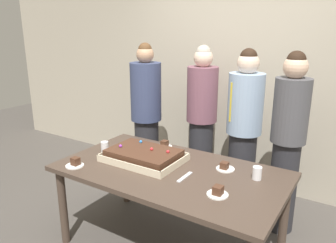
{
  "coord_description": "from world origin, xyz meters",
  "views": [
    {
      "loc": [
        1.3,
        -2.07,
        1.86
      ],
      "look_at": [
        -0.12,
        0.15,
        1.1
      ],
      "focal_mm": 34.87,
      "sensor_mm": 36.0,
      "label": 1
    }
  ],
  "objects_px": {
    "person_serving_front": "(202,119)",
    "person_green_shirt_behind": "(288,141)",
    "party_table": "(170,178)",
    "plated_slice_near_left": "(218,192)",
    "drink_cup_nearest": "(257,173)",
    "drink_cup_middle": "(105,147)",
    "person_far_right_suit": "(146,116)",
    "plated_slice_near_right": "(75,163)",
    "person_striped_tie_right": "(244,130)",
    "plated_slice_far_right": "(225,167)",
    "sheet_cake": "(144,155)",
    "cake_server_utensil": "(185,177)",
    "plated_slice_far_left": "(164,145)"
  },
  "relations": [
    {
      "from": "plated_slice_near_left",
      "to": "plated_slice_far_right",
      "type": "relative_size",
      "value": 1.0
    },
    {
      "from": "plated_slice_near_left",
      "to": "drink_cup_nearest",
      "type": "distance_m",
      "value": 0.42
    },
    {
      "from": "party_table",
      "to": "person_striped_tie_right",
      "type": "height_order",
      "value": "person_striped_tie_right"
    },
    {
      "from": "person_far_right_suit",
      "to": "plated_slice_far_right",
      "type": "bearing_deg",
      "value": 29.08
    },
    {
      "from": "plated_slice_far_right",
      "to": "person_serving_front",
      "type": "height_order",
      "value": "person_serving_front"
    },
    {
      "from": "person_serving_front",
      "to": "person_striped_tie_right",
      "type": "bearing_deg",
      "value": 76.09
    },
    {
      "from": "plated_slice_far_right",
      "to": "person_striped_tie_right",
      "type": "bearing_deg",
      "value": 98.82
    },
    {
      "from": "cake_server_utensil",
      "to": "person_striped_tie_right",
      "type": "bearing_deg",
      "value": 85.09
    },
    {
      "from": "cake_server_utensil",
      "to": "person_far_right_suit",
      "type": "height_order",
      "value": "person_far_right_suit"
    },
    {
      "from": "party_table",
      "to": "sheet_cake",
      "type": "height_order",
      "value": "sheet_cake"
    },
    {
      "from": "plated_slice_near_left",
      "to": "plated_slice_far_left",
      "type": "bearing_deg",
      "value": 144.36
    },
    {
      "from": "person_serving_front",
      "to": "person_green_shirt_behind",
      "type": "distance_m",
      "value": 1.04
    },
    {
      "from": "plated_slice_near_right",
      "to": "person_green_shirt_behind",
      "type": "relative_size",
      "value": 0.09
    },
    {
      "from": "party_table",
      "to": "plated_slice_far_right",
      "type": "bearing_deg",
      "value": 31.77
    },
    {
      "from": "sheet_cake",
      "to": "drink_cup_nearest",
      "type": "relative_size",
      "value": 6.6
    },
    {
      "from": "plated_slice_far_left",
      "to": "cake_server_utensil",
      "type": "relative_size",
      "value": 0.75
    },
    {
      "from": "party_table",
      "to": "person_serving_front",
      "type": "height_order",
      "value": "person_serving_front"
    },
    {
      "from": "person_striped_tie_right",
      "to": "person_serving_front",
      "type": "bearing_deg",
      "value": -73.86
    },
    {
      "from": "plated_slice_near_left",
      "to": "person_serving_front",
      "type": "height_order",
      "value": "person_serving_front"
    },
    {
      "from": "plated_slice_near_right",
      "to": "person_serving_front",
      "type": "xyz_separation_m",
      "value": [
        0.42,
        1.48,
        0.1
      ]
    },
    {
      "from": "cake_server_utensil",
      "to": "person_serving_front",
      "type": "bearing_deg",
      "value": 111.15
    },
    {
      "from": "person_striped_tie_right",
      "to": "person_far_right_suit",
      "type": "bearing_deg",
      "value": -52.63
    },
    {
      "from": "party_table",
      "to": "plated_slice_near_left",
      "type": "bearing_deg",
      "value": -20.36
    },
    {
      "from": "plated_slice_near_left",
      "to": "person_far_right_suit",
      "type": "height_order",
      "value": "person_far_right_suit"
    },
    {
      "from": "plated_slice_near_left",
      "to": "person_green_shirt_behind",
      "type": "height_order",
      "value": "person_green_shirt_behind"
    },
    {
      "from": "plated_slice_near_right",
      "to": "drink_cup_middle",
      "type": "relative_size",
      "value": 1.5
    },
    {
      "from": "cake_server_utensil",
      "to": "person_serving_front",
      "type": "xyz_separation_m",
      "value": [
        -0.45,
        1.17,
        0.12
      ]
    },
    {
      "from": "sheet_cake",
      "to": "person_serving_front",
      "type": "distance_m",
      "value": 1.08
    },
    {
      "from": "plated_slice_far_left",
      "to": "person_serving_front",
      "type": "height_order",
      "value": "person_serving_front"
    },
    {
      "from": "sheet_cake",
      "to": "cake_server_utensil",
      "type": "xyz_separation_m",
      "value": [
        0.47,
        -0.1,
        -0.04
      ]
    },
    {
      "from": "party_table",
      "to": "person_green_shirt_behind",
      "type": "xyz_separation_m",
      "value": [
        0.72,
        0.82,
        0.21
      ]
    },
    {
      "from": "plated_slice_far_right",
      "to": "cake_server_utensil",
      "type": "xyz_separation_m",
      "value": [
        -0.2,
        -0.3,
        -0.02
      ]
    },
    {
      "from": "plated_slice_near_right",
      "to": "person_far_right_suit",
      "type": "distance_m",
      "value": 1.22
    },
    {
      "from": "drink_cup_middle",
      "to": "person_far_right_suit",
      "type": "height_order",
      "value": "person_far_right_suit"
    },
    {
      "from": "plated_slice_far_left",
      "to": "person_green_shirt_behind",
      "type": "relative_size",
      "value": 0.09
    },
    {
      "from": "plated_slice_near_left",
      "to": "drink_cup_nearest",
      "type": "bearing_deg",
      "value": 69.26
    },
    {
      "from": "person_green_shirt_behind",
      "to": "plated_slice_far_right",
      "type": "bearing_deg",
      "value": 21.64
    },
    {
      "from": "plated_slice_near_left",
      "to": "person_far_right_suit",
      "type": "relative_size",
      "value": 0.09
    },
    {
      "from": "drink_cup_middle",
      "to": "person_far_right_suit",
      "type": "bearing_deg",
      "value": 99.28
    },
    {
      "from": "person_serving_front",
      "to": "plated_slice_near_left",
      "type": "bearing_deg",
      "value": 31.75
    },
    {
      "from": "drink_cup_nearest",
      "to": "drink_cup_middle",
      "type": "xyz_separation_m",
      "value": [
        -1.36,
        -0.2,
        0.0
      ]
    },
    {
      "from": "party_table",
      "to": "drink_cup_nearest",
      "type": "relative_size",
      "value": 18.35
    },
    {
      "from": "drink_cup_middle",
      "to": "person_striped_tie_right",
      "type": "xyz_separation_m",
      "value": [
        0.98,
        0.96,
        0.07
      ]
    },
    {
      "from": "drink_cup_nearest",
      "to": "plated_slice_far_right",
      "type": "bearing_deg",
      "value": 173.4
    },
    {
      "from": "cake_server_utensil",
      "to": "drink_cup_middle",
      "type": "bearing_deg",
      "value": 175.53
    },
    {
      "from": "party_table",
      "to": "plated_slice_far_right",
      "type": "distance_m",
      "value": 0.45
    },
    {
      "from": "person_green_shirt_behind",
      "to": "person_serving_front",
      "type": "bearing_deg",
      "value": -53.85
    },
    {
      "from": "person_striped_tie_right",
      "to": "person_green_shirt_behind",
      "type": "bearing_deg",
      "value": 103.17
    },
    {
      "from": "drink_cup_nearest",
      "to": "person_green_shirt_behind",
      "type": "height_order",
      "value": "person_green_shirt_behind"
    },
    {
      "from": "plated_slice_far_right",
      "to": "cake_server_utensil",
      "type": "bearing_deg",
      "value": -123.99
    }
  ]
}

